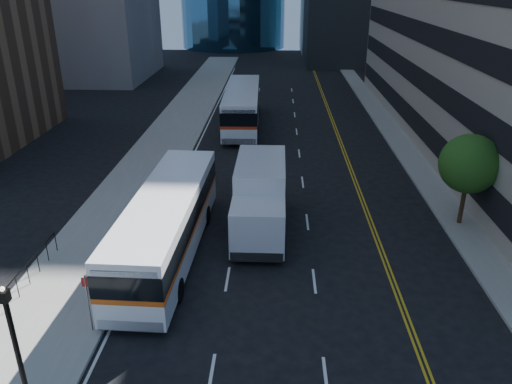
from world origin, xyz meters
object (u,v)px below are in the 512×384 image
Objects in this scene: lamp_post at (16,347)px; box_truck at (260,197)px; street_tree at (470,164)px; bus_front at (168,222)px; bus_rear at (242,106)px.

box_truck is (6.83, 12.95, -0.78)m from lamp_post.
street_tree is 0.39× the size of bus_front.
bus_front is (2.40, 10.13, -0.91)m from lamp_post.
street_tree reaches higher than bus_front.
bus_front is 5.26m from box_truck.
bus_front is (-15.60, -3.87, -1.83)m from street_tree.
box_truck is at bearing 34.30° from bus_front.
lamp_post is at bearing -101.51° from bus_front.
street_tree is 11.34m from box_truck.
bus_rear is at bearing 124.51° from street_tree.
bus_rear is at bearing 96.76° from box_truck.
lamp_post is 0.33× the size of bus_rear.
bus_front is 1.68× the size of box_truck.
street_tree is 23.91m from bus_rear.
bus_rear is at bearing 82.40° from lamp_post.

